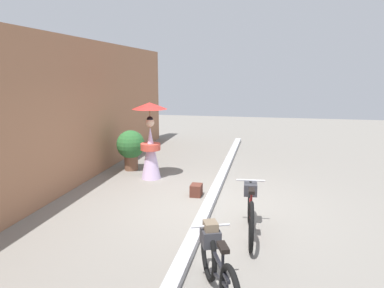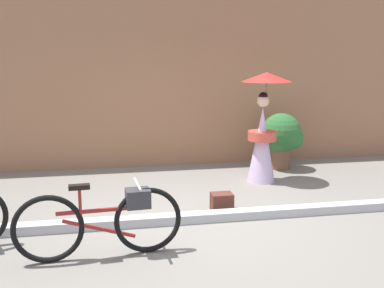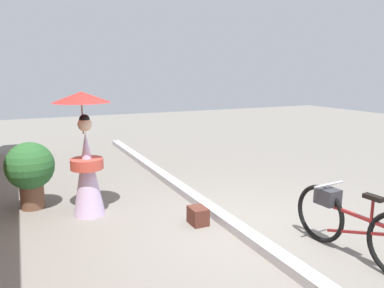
{
  "view_description": "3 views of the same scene",
  "coord_description": "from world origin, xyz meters",
  "px_view_note": "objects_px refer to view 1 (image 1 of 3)",
  "views": [
    {
      "loc": [
        -6.69,
        -1.05,
        2.58
      ],
      "look_at": [
        0.49,
        0.46,
        1.13
      ],
      "focal_mm": 33.61,
      "sensor_mm": 36.0,
      "label": 1
    },
    {
      "loc": [
        -1.06,
        -5.56,
        2.16
      ],
      "look_at": [
        0.04,
        0.2,
        1.01
      ],
      "focal_mm": 42.31,
      "sensor_mm": 36.0,
      "label": 2
    },
    {
      "loc": [
        -4.01,
        2.58,
        2.16
      ],
      "look_at": [
        0.44,
        0.5,
        1.2
      ],
      "focal_mm": 34.5,
      "sensor_mm": 36.0,
      "label": 3
    }
  ],
  "objects_px": {
    "potted_plant_by_door": "(132,146)",
    "backpack_on_pavement": "(197,190)",
    "bicycle_near_officer": "(250,209)",
    "bicycle_far_side": "(217,265)",
    "person_with_parasol": "(150,140)"
  },
  "relations": [
    {
      "from": "person_with_parasol",
      "to": "potted_plant_by_door",
      "type": "distance_m",
      "value": 1.07
    },
    {
      "from": "bicycle_near_officer",
      "to": "backpack_on_pavement",
      "type": "bearing_deg",
      "value": 36.77
    },
    {
      "from": "bicycle_far_side",
      "to": "potted_plant_by_door",
      "type": "bearing_deg",
      "value": 30.37
    },
    {
      "from": "potted_plant_by_door",
      "to": "bicycle_far_side",
      "type": "bearing_deg",
      "value": -149.63
    },
    {
      "from": "bicycle_far_side",
      "to": "person_with_parasol",
      "type": "bearing_deg",
      "value": 26.78
    },
    {
      "from": "bicycle_far_side",
      "to": "potted_plant_by_door",
      "type": "height_order",
      "value": "potted_plant_by_door"
    },
    {
      "from": "bicycle_near_officer",
      "to": "backpack_on_pavement",
      "type": "relative_size",
      "value": 5.99
    },
    {
      "from": "potted_plant_by_door",
      "to": "backpack_on_pavement",
      "type": "height_order",
      "value": "potted_plant_by_door"
    },
    {
      "from": "bicycle_near_officer",
      "to": "bicycle_far_side",
      "type": "distance_m",
      "value": 1.86
    },
    {
      "from": "person_with_parasol",
      "to": "potted_plant_by_door",
      "type": "bearing_deg",
      "value": 48.57
    },
    {
      "from": "bicycle_near_officer",
      "to": "potted_plant_by_door",
      "type": "height_order",
      "value": "potted_plant_by_door"
    },
    {
      "from": "bicycle_far_side",
      "to": "person_with_parasol",
      "type": "xyz_separation_m",
      "value": [
        4.52,
        2.28,
        0.55
      ]
    },
    {
      "from": "bicycle_near_officer",
      "to": "person_with_parasol",
      "type": "height_order",
      "value": "person_with_parasol"
    },
    {
      "from": "backpack_on_pavement",
      "to": "bicycle_far_side",
      "type": "bearing_deg",
      "value": -165.14
    },
    {
      "from": "bicycle_near_officer",
      "to": "person_with_parasol",
      "type": "relative_size",
      "value": 0.96
    }
  ]
}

